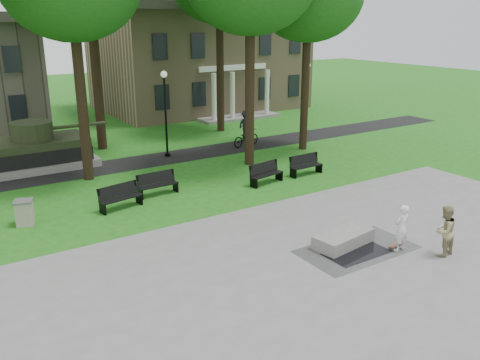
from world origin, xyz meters
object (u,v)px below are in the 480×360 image
object	(u,v)px
skateboarder	(401,228)
park_bench_0	(120,196)
concrete_block	(343,239)
trash_bin	(24,212)
cyclist	(246,132)
friend_watching	(444,231)

from	to	relation	value
skateboarder	park_bench_0	distance (m)	10.97
concrete_block	skateboarder	distance (m)	1.94
concrete_block	park_bench_0	world-z (taller)	park_bench_0
concrete_block	skateboarder	size ratio (longest dim) A/B	1.37
trash_bin	park_bench_0	bearing A→B (deg)	-4.70
cyclist	trash_bin	xyz separation A→B (m)	(-13.75, -5.73, -0.41)
friend_watching	cyclist	distance (m)	16.16
concrete_block	cyclist	xyz separation A→B (m)	(4.99, 13.58, 0.65)
friend_watching	trash_bin	xyz separation A→B (m)	(-10.92, 10.18, -0.39)
cyclist	park_bench_0	bearing A→B (deg)	109.59
trash_bin	cyclist	bearing A→B (deg)	22.61
skateboarder	trash_bin	xyz separation A→B (m)	(-10.05, 9.18, -0.34)
concrete_block	trash_bin	bearing A→B (deg)	138.13
cyclist	trash_bin	world-z (taller)	cyclist
concrete_block	cyclist	world-z (taller)	cyclist
skateboarder	park_bench_0	world-z (taller)	skateboarder
trash_bin	friend_watching	bearing A→B (deg)	-43.01
skateboarder	friend_watching	size ratio (longest dim) A/B	0.94
park_bench_0	trash_bin	bearing A→B (deg)	164.15
friend_watching	cyclist	bearing A→B (deg)	-105.23
skateboarder	park_bench_0	xyz separation A→B (m)	(-6.43, 8.89, -0.30)
skateboarder	park_bench_0	size ratio (longest dim) A/B	0.87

